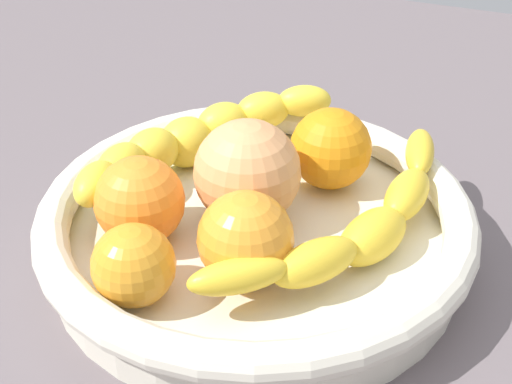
{
  "coord_description": "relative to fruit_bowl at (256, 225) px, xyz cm",
  "views": [
    {
      "loc": [
        15.85,
        -37.63,
        35.61
      ],
      "look_at": [
        0.0,
        0.0,
        8.35
      ],
      "focal_mm": 49.69,
      "sensor_mm": 36.0,
      "label": 1
    }
  ],
  "objects": [
    {
      "name": "orange_front",
      "position": [
        -3.98,
        -9.78,
        2.46
      ],
      "size": [
        5.24,
        5.24,
        5.24
      ],
      "primitive_type": "sphere",
      "color": "orange",
      "rests_on": "fruit_bowl"
    },
    {
      "name": "fruit_bowl",
      "position": [
        0.0,
        0.0,
        0.0
      ],
      "size": [
        30.96,
        30.96,
        4.87
      ],
      "color": "silver",
      "rests_on": "kitchen_counter"
    },
    {
      "name": "orange_mid_left",
      "position": [
        -6.79,
        -4.25,
        2.96
      ],
      "size": [
        6.23,
        6.23,
        6.23
      ],
      "primitive_type": "sphere",
      "color": "orange",
      "rests_on": "fruit_bowl"
    },
    {
      "name": "peach_blush",
      "position": [
        -1.05,
        0.9,
        3.66
      ],
      "size": [
        7.64,
        7.64,
        7.64
      ],
      "primitive_type": "sphere",
      "color": "#EA9F62",
      "rests_on": "fruit_bowl"
    },
    {
      "name": "banana_draped_right",
      "position": [
        7.49,
        0.12,
        2.11
      ],
      "size": [
        11.84,
        24.62,
        4.02
      ],
      "color": "yellow",
      "rests_on": "fruit_bowl"
    },
    {
      "name": "orange_rear",
      "position": [
        3.0,
        7.51,
        2.98
      ],
      "size": [
        6.26,
        6.26,
        6.26
      ],
      "primitive_type": "sphere",
      "color": "orange",
      "rests_on": "fruit_bowl"
    },
    {
      "name": "kitchen_counter",
      "position": [
        0.0,
        0.0,
        -4.01
      ],
      "size": [
        120.0,
        120.0,
        3.0
      ],
      "primitive_type": "cube",
      "color": "#64595D",
      "rests_on": "ground"
    },
    {
      "name": "banana_draped_left",
      "position": [
        -7.53,
        5.35,
        2.69
      ],
      "size": [
        13.54,
        22.15,
        5.1
      ],
      "color": "yellow",
      "rests_on": "fruit_bowl"
    },
    {
      "name": "orange_mid_right",
      "position": [
        1.51,
        -5.28,
        2.94
      ],
      "size": [
        6.2,
        6.2,
        6.2
      ],
      "primitive_type": "sphere",
      "color": "orange",
      "rests_on": "fruit_bowl"
    }
  ]
}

